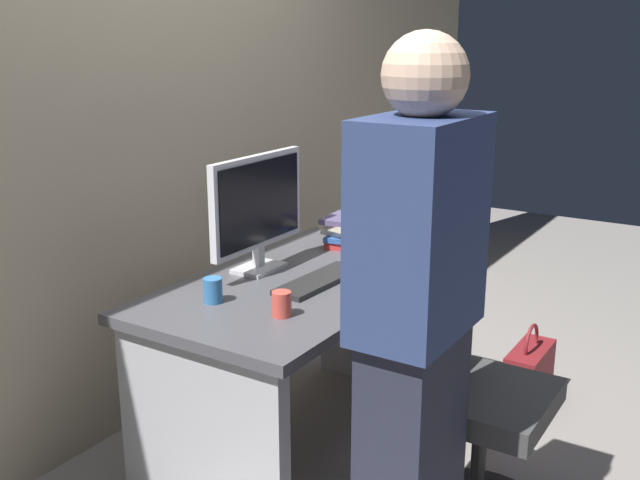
{
  "coord_description": "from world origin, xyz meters",
  "views": [
    {
      "loc": [
        -2.26,
        -1.48,
        1.63
      ],
      "look_at": [
        0.0,
        -0.05,
        0.88
      ],
      "focal_mm": 41.43,
      "sensor_mm": 36.0,
      "label": 1
    }
  ],
  "objects_px": {
    "desk": "(309,330)",
    "cell_phone": "(405,248)",
    "office_chair": "(466,403)",
    "monitor": "(258,207)",
    "mouse": "(356,257)",
    "cup_by_monitor": "(213,290)",
    "person_at_desk": "(415,334)",
    "keyboard": "(319,280)",
    "cup_near_keyboard": "(282,304)",
    "book_stack": "(344,230)",
    "handbag": "(529,374)"
  },
  "relations": [
    {
      "from": "cup_by_monitor",
      "to": "handbag",
      "type": "bearing_deg",
      "value": -31.37
    },
    {
      "from": "mouse",
      "to": "cup_near_keyboard",
      "type": "xyz_separation_m",
      "value": [
        -0.66,
        -0.09,
        0.03
      ]
    },
    {
      "from": "cup_near_keyboard",
      "to": "book_stack",
      "type": "bearing_deg",
      "value": 16.71
    },
    {
      "from": "book_stack",
      "to": "cell_phone",
      "type": "bearing_deg",
      "value": -68.86
    },
    {
      "from": "desk",
      "to": "keyboard",
      "type": "distance_m",
      "value": 0.25
    },
    {
      "from": "person_at_desk",
      "to": "monitor",
      "type": "distance_m",
      "value": 1.05
    },
    {
      "from": "keyboard",
      "to": "cup_by_monitor",
      "type": "height_order",
      "value": "cup_by_monitor"
    },
    {
      "from": "desk",
      "to": "cup_near_keyboard",
      "type": "distance_m",
      "value": 0.51
    },
    {
      "from": "office_chair",
      "to": "keyboard",
      "type": "xyz_separation_m",
      "value": [
        0.05,
        0.61,
        0.31
      ]
    },
    {
      "from": "mouse",
      "to": "cup_near_keyboard",
      "type": "relative_size",
      "value": 1.17
    },
    {
      "from": "person_at_desk",
      "to": "monitor",
      "type": "bearing_deg",
      "value": 61.03
    },
    {
      "from": "office_chair",
      "to": "cup_by_monitor",
      "type": "relative_size",
      "value": 10.69
    },
    {
      "from": "keyboard",
      "to": "handbag",
      "type": "height_order",
      "value": "keyboard"
    },
    {
      "from": "office_chair",
      "to": "monitor",
      "type": "height_order",
      "value": "monitor"
    },
    {
      "from": "desk",
      "to": "cell_phone",
      "type": "height_order",
      "value": "cell_phone"
    },
    {
      "from": "book_stack",
      "to": "person_at_desk",
      "type": "bearing_deg",
      "value": -140.8
    },
    {
      "from": "person_at_desk",
      "to": "book_stack",
      "type": "bearing_deg",
      "value": 39.2
    },
    {
      "from": "desk",
      "to": "cup_by_monitor",
      "type": "xyz_separation_m",
      "value": [
        -0.42,
        0.12,
        0.27
      ]
    },
    {
      "from": "person_at_desk",
      "to": "mouse",
      "type": "xyz_separation_m",
      "value": [
        0.81,
        0.64,
        -0.1
      ]
    },
    {
      "from": "mouse",
      "to": "cup_by_monitor",
      "type": "relative_size",
      "value": 1.14
    },
    {
      "from": "monitor",
      "to": "cup_by_monitor",
      "type": "relative_size",
      "value": 6.14
    },
    {
      "from": "desk",
      "to": "keyboard",
      "type": "height_order",
      "value": "keyboard"
    },
    {
      "from": "keyboard",
      "to": "monitor",
      "type": "bearing_deg",
      "value": 91.66
    },
    {
      "from": "desk",
      "to": "office_chair",
      "type": "xyz_separation_m",
      "value": [
        -0.1,
        -0.69,
        -0.07
      ]
    },
    {
      "from": "desk",
      "to": "cup_by_monitor",
      "type": "height_order",
      "value": "cup_by_monitor"
    },
    {
      "from": "desk",
      "to": "cell_phone",
      "type": "relative_size",
      "value": 9.89
    },
    {
      "from": "keyboard",
      "to": "cup_by_monitor",
      "type": "relative_size",
      "value": 4.89
    },
    {
      "from": "cup_by_monitor",
      "to": "cell_phone",
      "type": "bearing_deg",
      "value": -16.18
    },
    {
      "from": "person_at_desk",
      "to": "handbag",
      "type": "xyz_separation_m",
      "value": [
        1.38,
        0.06,
        -0.7
      ]
    },
    {
      "from": "desk",
      "to": "cup_near_keyboard",
      "type": "bearing_deg",
      "value": -158.97
    },
    {
      "from": "mouse",
      "to": "handbag",
      "type": "relative_size",
      "value": 0.26
    },
    {
      "from": "cup_near_keyboard",
      "to": "book_stack",
      "type": "distance_m",
      "value": 0.87
    },
    {
      "from": "office_chair",
      "to": "book_stack",
      "type": "relative_size",
      "value": 4.12
    },
    {
      "from": "person_at_desk",
      "to": "keyboard",
      "type": "distance_m",
      "value": 0.8
    },
    {
      "from": "monitor",
      "to": "desk",
      "type": "bearing_deg",
      "value": -77.27
    },
    {
      "from": "cup_by_monitor",
      "to": "desk",
      "type": "bearing_deg",
      "value": -16.13
    },
    {
      "from": "book_stack",
      "to": "cell_phone",
      "type": "xyz_separation_m",
      "value": [
        0.1,
        -0.25,
        -0.07
      ]
    },
    {
      "from": "desk",
      "to": "cup_near_keyboard",
      "type": "xyz_separation_m",
      "value": [
        -0.4,
        -0.15,
        0.27
      ]
    },
    {
      "from": "person_at_desk",
      "to": "book_stack",
      "type": "distance_m",
      "value": 1.26
    },
    {
      "from": "person_at_desk",
      "to": "keyboard",
      "type": "height_order",
      "value": "person_at_desk"
    },
    {
      "from": "mouse",
      "to": "handbag",
      "type": "bearing_deg",
      "value": -45.43
    },
    {
      "from": "handbag",
      "to": "book_stack",
      "type": "bearing_deg",
      "value": 118.64
    },
    {
      "from": "cup_by_monitor",
      "to": "book_stack",
      "type": "height_order",
      "value": "book_stack"
    },
    {
      "from": "office_chair",
      "to": "monitor",
      "type": "bearing_deg",
      "value": 86.66
    },
    {
      "from": "monitor",
      "to": "book_stack",
      "type": "distance_m",
      "value": 0.52
    },
    {
      "from": "cup_near_keyboard",
      "to": "desk",
      "type": "bearing_deg",
      "value": 21.03
    },
    {
      "from": "monitor",
      "to": "keyboard",
      "type": "distance_m",
      "value": 0.38
    },
    {
      "from": "mouse",
      "to": "cup_near_keyboard",
      "type": "height_order",
      "value": "cup_near_keyboard"
    },
    {
      "from": "office_chair",
      "to": "cup_near_keyboard",
      "type": "height_order",
      "value": "office_chair"
    },
    {
      "from": "monitor",
      "to": "cup_by_monitor",
      "type": "distance_m",
      "value": 0.44
    }
  ]
}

